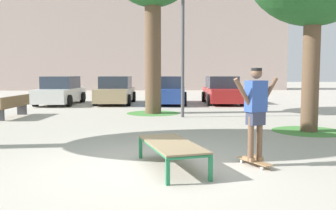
{
  "coord_description": "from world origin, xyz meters",
  "views": [
    {
      "loc": [
        0.12,
        -6.55,
        1.7
      ],
      "look_at": [
        0.43,
        1.35,
        1.0
      ],
      "focal_mm": 39.34,
      "sensor_mm": 36.0,
      "label": 1
    }
  ],
  "objects_px": {
    "skater": "(256,107)",
    "car_tan": "(116,91)",
    "skate_box": "(171,145)",
    "skateboard": "(255,162)",
    "park_bench": "(12,106)",
    "car_red": "(222,91)",
    "light_post": "(183,16)",
    "car_blue": "(169,91)",
    "car_white": "(61,91)"
  },
  "relations": [
    {
      "from": "skater",
      "to": "car_tan",
      "type": "height_order",
      "value": "skater"
    },
    {
      "from": "skate_box",
      "to": "skateboard",
      "type": "bearing_deg",
      "value": 4.51
    },
    {
      "from": "car_tan",
      "to": "park_bench",
      "type": "xyz_separation_m",
      "value": [
        -3.27,
        -6.13,
        -0.24
      ]
    },
    {
      "from": "skateboard",
      "to": "car_tan",
      "type": "bearing_deg",
      "value": 105.99
    },
    {
      "from": "car_tan",
      "to": "car_red",
      "type": "bearing_deg",
      "value": -1.81
    },
    {
      "from": "skater",
      "to": "skate_box",
      "type": "bearing_deg",
      "value": -175.43
    },
    {
      "from": "skate_box",
      "to": "skateboard",
      "type": "relative_size",
      "value": 2.51
    },
    {
      "from": "skater",
      "to": "light_post",
      "type": "distance_m",
      "value": 7.94
    },
    {
      "from": "car_red",
      "to": "car_tan",
      "type": "bearing_deg",
      "value": 178.19
    },
    {
      "from": "skater",
      "to": "car_blue",
      "type": "xyz_separation_m",
      "value": [
        -1.0,
        13.44,
        -0.38
      ]
    },
    {
      "from": "skate_box",
      "to": "car_red",
      "type": "distance_m",
      "value": 14.05
    },
    {
      "from": "car_tan",
      "to": "car_white",
      "type": "bearing_deg",
      "value": -174.37
    },
    {
      "from": "skate_box",
      "to": "park_bench",
      "type": "height_order",
      "value": "park_bench"
    },
    {
      "from": "skate_box",
      "to": "skater",
      "type": "height_order",
      "value": "skater"
    },
    {
      "from": "car_white",
      "to": "car_red",
      "type": "bearing_deg",
      "value": 0.68
    },
    {
      "from": "car_white",
      "to": "park_bench",
      "type": "xyz_separation_m",
      "value": [
        -0.35,
        -5.84,
        -0.24
      ]
    },
    {
      "from": "skateboard",
      "to": "light_post",
      "type": "distance_m",
      "value": 8.34
    },
    {
      "from": "car_white",
      "to": "park_bench",
      "type": "bearing_deg",
      "value": -93.47
    },
    {
      "from": "light_post",
      "to": "skateboard",
      "type": "bearing_deg",
      "value": -84.33
    },
    {
      "from": "car_white",
      "to": "light_post",
      "type": "bearing_deg",
      "value": -44.44
    },
    {
      "from": "skateboard",
      "to": "light_post",
      "type": "xyz_separation_m",
      "value": [
        -0.74,
        7.41,
        3.75
      ]
    },
    {
      "from": "car_white",
      "to": "light_post",
      "type": "xyz_separation_m",
      "value": [
        6.1,
        -5.98,
        3.13
      ]
    },
    {
      "from": "car_white",
      "to": "car_red",
      "type": "xyz_separation_m",
      "value": [
        8.75,
        0.1,
        0.0
      ]
    },
    {
      "from": "car_white",
      "to": "car_red",
      "type": "relative_size",
      "value": 1.01
    },
    {
      "from": "car_white",
      "to": "skateboard",
      "type": "bearing_deg",
      "value": -62.96
    },
    {
      "from": "skate_box",
      "to": "park_bench",
      "type": "xyz_separation_m",
      "value": [
        -5.66,
        7.68,
        0.03
      ]
    },
    {
      "from": "skateboard",
      "to": "park_bench",
      "type": "height_order",
      "value": "park_bench"
    },
    {
      "from": "car_red",
      "to": "car_blue",
      "type": "bearing_deg",
      "value": -178.78
    },
    {
      "from": "car_red",
      "to": "park_bench",
      "type": "distance_m",
      "value": 10.87
    },
    {
      "from": "skateboard",
      "to": "car_red",
      "type": "xyz_separation_m",
      "value": [
        1.91,
        13.5,
        0.61
      ]
    },
    {
      "from": "skateboard",
      "to": "skate_box",
      "type": "bearing_deg",
      "value": -175.49
    },
    {
      "from": "car_white",
      "to": "skater",
      "type": "bearing_deg",
      "value": -62.96
    },
    {
      "from": "park_bench",
      "to": "car_tan",
      "type": "bearing_deg",
      "value": 61.91
    },
    {
      "from": "skate_box",
      "to": "car_tan",
      "type": "height_order",
      "value": "car_tan"
    },
    {
      "from": "skater",
      "to": "car_white",
      "type": "relative_size",
      "value": 0.39
    },
    {
      "from": "car_white",
      "to": "car_tan",
      "type": "relative_size",
      "value": 1.01
    },
    {
      "from": "skate_box",
      "to": "car_white",
      "type": "relative_size",
      "value": 0.47
    },
    {
      "from": "skater",
      "to": "car_red",
      "type": "height_order",
      "value": "skater"
    },
    {
      "from": "car_blue",
      "to": "car_red",
      "type": "distance_m",
      "value": 2.92
    },
    {
      "from": "skate_box",
      "to": "car_white",
      "type": "xyz_separation_m",
      "value": [
        -5.31,
        13.52,
        0.28
      ]
    },
    {
      "from": "skater",
      "to": "car_tan",
      "type": "bearing_deg",
      "value": 105.99
    },
    {
      "from": "park_bench",
      "to": "light_post",
      "type": "bearing_deg",
      "value": -1.28
    },
    {
      "from": "car_blue",
      "to": "car_red",
      "type": "relative_size",
      "value": 1.02
    },
    {
      "from": "car_blue",
      "to": "skater",
      "type": "bearing_deg",
      "value": -85.73
    },
    {
      "from": "skateboard",
      "to": "skater",
      "type": "xyz_separation_m",
      "value": [
        -0.0,
        0.0,
        0.99
      ]
    },
    {
      "from": "skater",
      "to": "car_red",
      "type": "xyz_separation_m",
      "value": [
        1.91,
        13.5,
        -0.38
      ]
    },
    {
      "from": "skateboard",
      "to": "park_bench",
      "type": "bearing_deg",
      "value": 133.57
    },
    {
      "from": "skate_box",
      "to": "car_red",
      "type": "relative_size",
      "value": 0.48
    },
    {
      "from": "park_bench",
      "to": "light_post",
      "type": "height_order",
      "value": "light_post"
    },
    {
      "from": "skateboard",
      "to": "car_white",
      "type": "height_order",
      "value": "car_white"
    }
  ]
}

